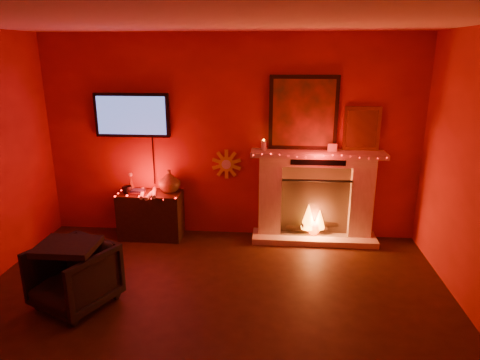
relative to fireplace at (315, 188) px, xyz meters
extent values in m
plane|color=black|center=(-1.14, -2.39, -0.72)|extent=(5.00, 5.00, 0.00)
plane|color=white|center=(-1.14, -2.39, 1.98)|extent=(5.00, 5.00, 0.00)
plane|color=maroon|center=(-1.14, 0.11, 0.63)|extent=(5.00, 0.00, 5.00)
cube|color=beige|center=(0.01, -0.09, -0.68)|extent=(1.65, 0.40, 0.08)
cube|color=beige|center=(-0.59, 0.00, -0.17)|extent=(0.30, 0.22, 0.95)
cube|color=beige|center=(0.61, 0.00, -0.17)|extent=(0.30, 0.22, 0.95)
cube|color=beige|center=(0.01, 0.00, 0.38)|extent=(1.50, 0.22, 0.14)
cube|color=beige|center=(0.01, -0.06, 0.48)|extent=(1.72, 0.34, 0.06)
cube|color=#946E56|center=(0.01, 0.06, -0.17)|extent=(0.90, 0.10, 0.95)
cube|color=black|center=(0.01, -0.12, -0.25)|extent=(0.90, 0.02, 0.78)
cylinder|color=black|center=(-0.09, -0.03, -0.58)|extent=(0.55, 0.09, 0.09)
cylinder|color=black|center=(0.09, -0.01, -0.52)|extent=(0.51, 0.18, 0.08)
cone|color=orange|center=(-0.07, -0.03, -0.39)|extent=(0.20, 0.20, 0.34)
cone|color=orange|center=(0.08, -0.02, -0.43)|extent=(0.16, 0.16, 0.26)
sphere|color=#FF3F07|center=(0.01, -0.03, -0.56)|extent=(0.18, 0.18, 0.18)
cube|color=black|center=(-0.19, 0.08, 0.98)|extent=(0.88, 0.05, 0.95)
cube|color=#B43E18|center=(-0.19, 0.05, 0.98)|extent=(0.78, 0.01, 0.85)
cube|color=gold|center=(0.56, 0.08, 0.79)|extent=(0.46, 0.04, 0.56)
cube|color=olive|center=(0.56, 0.06, 0.79)|extent=(0.38, 0.01, 0.48)
cylinder|color=beige|center=(-0.69, -0.01, 0.57)|extent=(0.07, 0.07, 0.12)
cube|color=beige|center=(0.19, -0.03, 0.56)|extent=(0.12, 0.01, 0.10)
cube|color=black|center=(-2.44, 0.07, 0.93)|extent=(1.00, 0.06, 0.58)
cube|color=#4963BD|center=(-2.44, 0.03, 0.93)|extent=(0.92, 0.01, 0.50)
cylinder|color=black|center=(-2.19, 0.08, 0.31)|extent=(0.02, 0.02, 0.66)
cylinder|color=gold|center=(-1.19, 0.09, 0.28)|extent=(0.20, 0.03, 0.20)
cylinder|color=beige|center=(-1.19, 0.08, 0.28)|extent=(0.13, 0.01, 0.13)
cube|color=black|center=(-2.21, -0.13, -0.41)|extent=(0.84, 0.42, 0.64)
imported|color=brown|center=(-1.95, -0.06, 0.07)|extent=(0.29, 0.29, 0.30)
imported|color=black|center=(-2.49, -0.20, -0.03)|extent=(0.13, 0.13, 0.11)
cylinder|color=beige|center=(-2.28, -0.23, -0.06)|extent=(0.14, 0.38, 0.05)
cylinder|color=beige|center=(-2.15, -0.26, -0.06)|extent=(0.06, 0.38, 0.05)
cylinder|color=beige|center=(-2.13, -0.19, -0.06)|extent=(0.14, 0.38, 0.05)
cube|color=#5B1A1D|center=(-2.36, -0.19, -0.07)|extent=(0.20, 0.14, 0.03)
cube|color=#1F2C48|center=(-2.35, -0.18, -0.04)|extent=(0.17, 0.12, 0.02)
imported|color=black|center=(-2.50, -1.82, -0.40)|extent=(0.92, 0.93, 0.64)
camera|label=1|loc=(-0.54, -5.45, 1.74)|focal=32.00mm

